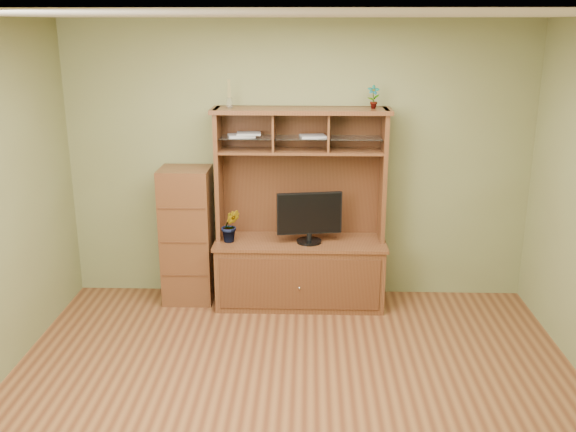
{
  "coord_description": "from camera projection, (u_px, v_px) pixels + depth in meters",
  "views": [
    {
      "loc": [
        0.1,
        -4.12,
        2.65
      ],
      "look_at": [
        -0.07,
        1.2,
        1.05
      ],
      "focal_mm": 40.0,
      "sensor_mm": 36.0,
      "label": 1
    }
  ],
  "objects": [
    {
      "name": "room",
      "position": [
        293.0,
        224.0,
        4.32
      ],
      "size": [
        4.54,
        4.04,
        2.74
      ],
      "color": "#522A17",
      "rests_on": "ground"
    },
    {
      "name": "top_plant",
      "position": [
        373.0,
        97.0,
        5.84
      ],
      "size": [
        0.11,
        0.08,
        0.21
      ],
      "primitive_type": "imported",
      "rotation": [
        0.0,
        0.0,
        -0.04
      ],
      "color": "#3D6924",
      "rests_on": "media_hutch"
    },
    {
      "name": "orchid_plant",
      "position": [
        231.0,
        226.0,
        6.07
      ],
      "size": [
        0.19,
        0.17,
        0.32
      ],
      "primitive_type": "imported",
      "rotation": [
        0.0,
        0.0,
        0.14
      ],
      "color": "#275E20",
      "rests_on": "media_hutch"
    },
    {
      "name": "reed_diffuser",
      "position": [
        229.0,
        97.0,
        5.88
      ],
      "size": [
        0.05,
        0.05,
        0.26
      ],
      "color": "silver",
      "rests_on": "media_hutch"
    },
    {
      "name": "magazines",
      "position": [
        267.0,
        135.0,
        5.97
      ],
      "size": [
        0.94,
        0.23,
        0.04
      ],
      "color": "#A5A5A9",
      "rests_on": "media_hutch"
    },
    {
      "name": "monitor",
      "position": [
        309.0,
        216.0,
        6.02
      ],
      "size": [
        0.62,
        0.24,
        0.49
      ],
      "rotation": [
        0.0,
        0.0,
        0.17
      ],
      "color": "black",
      "rests_on": "media_hutch"
    },
    {
      "name": "media_hutch",
      "position": [
        300.0,
        252.0,
        6.22
      ],
      "size": [
        1.66,
        0.61,
        1.9
      ],
      "color": "#452613",
      "rests_on": "room"
    },
    {
      "name": "side_cabinet",
      "position": [
        187.0,
        235.0,
        6.24
      ],
      "size": [
        0.48,
        0.44,
        1.34
      ],
      "color": "#452613",
      "rests_on": "room"
    }
  ]
}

